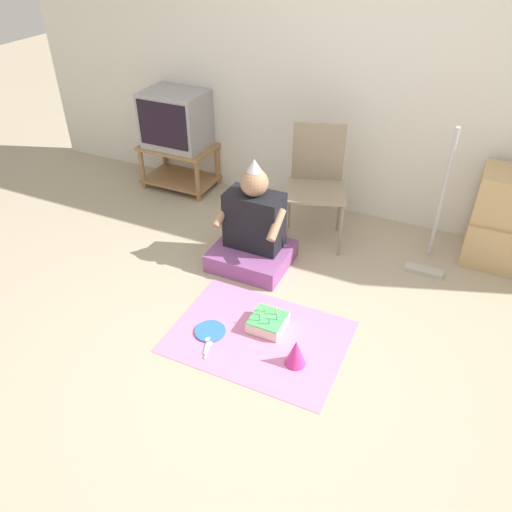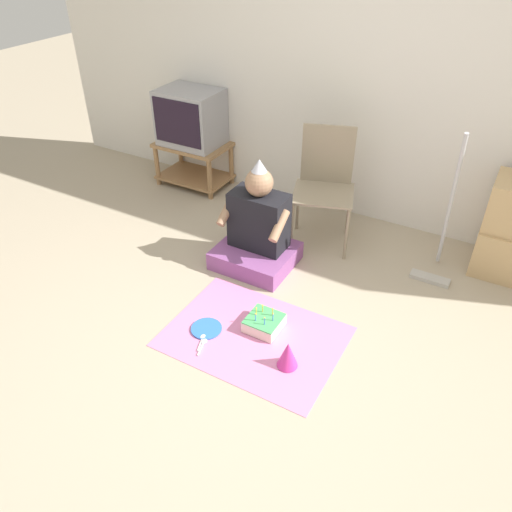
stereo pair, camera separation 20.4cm
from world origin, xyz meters
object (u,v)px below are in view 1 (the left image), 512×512
object	(u,v)px
dust_mop	(433,232)
cardboard_box_stack	(508,221)
party_hat_blue	(296,352)
folding_chair	(317,177)
tv	(176,119)
person_seated	(253,232)
paper_plate	(210,331)
birthday_cake	(268,322)

from	to	relation	value
dust_mop	cardboard_box_stack	bearing A→B (deg)	35.51
dust_mop	party_hat_blue	world-z (taller)	dust_mop
dust_mop	folding_chair	bearing A→B (deg)	175.22
tv	person_seated	distance (m)	1.50
paper_plate	folding_chair	bearing A→B (deg)	81.73
dust_mop	paper_plate	xyz separation A→B (m)	(-1.13, -1.29, -0.30)
folding_chair	paper_plate	bearing A→B (deg)	-98.27
paper_plate	dust_mop	bearing A→B (deg)	48.98
cardboard_box_stack	person_seated	bearing A→B (deg)	-154.14
cardboard_box_stack	party_hat_blue	xyz separation A→B (m)	(-1.01, -1.65, -0.25)
folding_chair	person_seated	bearing A→B (deg)	-116.94
folding_chair	cardboard_box_stack	bearing A→B (deg)	10.60
cardboard_box_stack	dust_mop	world-z (taller)	dust_mop
dust_mop	person_seated	world-z (taller)	dust_mop
party_hat_blue	birthday_cake	bearing A→B (deg)	142.03
tv	cardboard_box_stack	world-z (taller)	tv
folding_chair	party_hat_blue	size ratio (longest dim) A/B	5.18
birthday_cake	party_hat_blue	distance (m)	0.35
birthday_cake	paper_plate	xyz separation A→B (m)	(-0.32, -0.19, -0.04)
folding_chair	person_seated	size ratio (longest dim) A/B	1.09
tv	paper_plate	world-z (taller)	tv
cardboard_box_stack	birthday_cake	distance (m)	1.95
folding_chair	cardboard_box_stack	size ratio (longest dim) A/B	1.28
folding_chair	birthday_cake	xyz separation A→B (m)	(0.12, -1.18, -0.48)
tv	dust_mop	xyz separation A→B (m)	(2.38, -0.37, -0.35)
cardboard_box_stack	person_seated	size ratio (longest dim) A/B	0.85
cardboard_box_stack	dust_mop	size ratio (longest dim) A/B	0.64
cardboard_box_stack	paper_plate	distance (m)	2.31
dust_mop	person_seated	size ratio (longest dim) A/B	1.34
cardboard_box_stack	paper_plate	bearing A→B (deg)	-134.44
paper_plate	person_seated	bearing A→B (deg)	95.74
dust_mop	paper_plate	bearing A→B (deg)	-131.02
cardboard_box_stack	folding_chair	bearing A→B (deg)	-169.40
party_hat_blue	cardboard_box_stack	bearing A→B (deg)	58.46
person_seated	birthday_cake	bearing A→B (deg)	-57.43
dust_mop	person_seated	bearing A→B (deg)	-158.47
birthday_cake	paper_plate	distance (m)	0.37
tv	dust_mop	size ratio (longest dim) A/B	0.49
dust_mop	party_hat_blue	bearing A→B (deg)	-112.27
tv	folding_chair	bearing A→B (deg)	-11.45
cardboard_box_stack	paper_plate	world-z (taller)	cardboard_box_stack
dust_mop	birthday_cake	distance (m)	1.39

